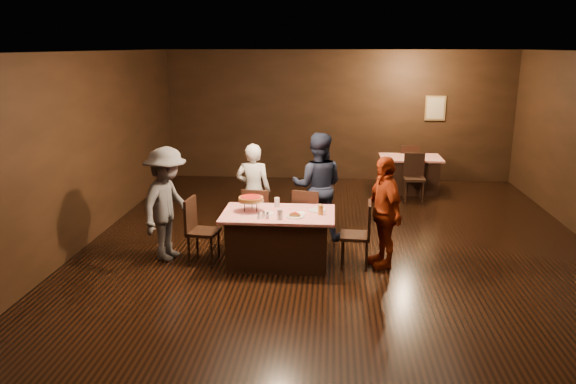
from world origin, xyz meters
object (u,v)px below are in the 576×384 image
Objects in this scene: chair_end_left at (203,230)px; glass_back at (277,202)px; chair_end_right at (355,234)px; chair_back_near at (414,178)px; chair_far_right at (309,218)px; diner_navy_hoodie at (318,186)px; pizza_stand at (251,199)px; chair_back_far at (406,165)px; plate_empty at (317,210)px; glass_front_left at (280,214)px; back_table at (410,174)px; glass_amber at (320,210)px; diner_grey_knit at (167,204)px; main_table at (278,238)px; chair_far_left at (258,216)px; diner_red_shirt at (384,212)px; diner_white_jacket at (253,191)px.

chair_end_left is 6.79× the size of glass_back.
chair_end_right is 1.00× the size of chair_back_near.
chair_far_right is 1.00× the size of chair_end_right.
diner_navy_hoodie is 1.47m from pizza_stand.
diner_navy_hoodie is at bearing 52.05° from chair_back_far.
glass_front_left is at bearing -138.01° from plate_empty.
glass_front_left is at bearing 54.50° from chair_back_far.
chair_back_near is 4.20m from glass_back.
plate_empty reaches higher than back_table.
diner_grey_knit is at bearing 176.50° from glass_amber.
main_table is 0.69m from plate_empty.
chair_back_near is at bearing 59.01° from glass_front_left.
chair_far_left is at bearing -46.18° from diner_grey_knit.
chair_far_left is 1.00× the size of chair_end_right.
plate_empty is at bearing -115.93° from chair_back_near.
chair_end_left is 0.85m from pizza_stand.
diner_grey_knit reaches higher than chair_back_far.
glass_front_left is (0.05, -0.30, 0.46)m from main_table.
main_table is at bearing 68.46° from diner_navy_hoodie.
chair_end_right is at bearing -15.26° from plate_empty.
main_table is 1.00× the size of diner_red_shirt.
chair_end_right is at bearing -1.91° from pizza_stand.
diner_white_jacket is 0.97m from glass_back.
diner_navy_hoodie is 1.24m from glass_amber.
chair_back_far reaches higher than main_table.
diner_grey_knit is 12.00× the size of glass_back.
diner_white_jacket reaches higher than plate_empty.
chair_back_far is at bearing -102.32° from chair_far_right.
diner_red_shirt reaches higher than main_table.
back_table is at bearing -129.15° from diner_white_jacket.
diner_white_jacket reaches higher than chair_back_far.
chair_far_left is 1.46m from diner_grey_knit.
pizza_stand reaches higher than glass_back.
diner_red_shirt is (2.60, 0.06, 0.33)m from chair_end_left.
plate_empty is at bearing 152.24° from chair_far_left.
diner_grey_knit is at bearing 87.92° from chair_end_left.
chair_far_left is 0.85m from pizza_stand.
main_table is at bearing 122.59° from chair_far_left.
main_table is 6.40× the size of plate_empty.
chair_far_right is at bearing -122.65° from chair_back_near.
chair_far_left is at bearing -113.37° from chair_end_right.
chair_back_near is 0.59× the size of diner_red_shirt.
diner_red_shirt is at bearing -102.24° from back_table.
chair_far_right is at bearing 104.04° from plate_empty.
chair_back_far reaches higher than glass_front_left.
main_table is at bearing -164.74° from plate_empty.
chair_back_far is at bearing 68.66° from plate_empty.
diner_white_jacket is (-2.95, -2.52, 0.31)m from chair_back_near.
diner_navy_hoodie is at bearing -151.00° from chair_end_right.
glass_front_left is (-0.48, -1.49, -0.03)m from diner_navy_hoodie.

